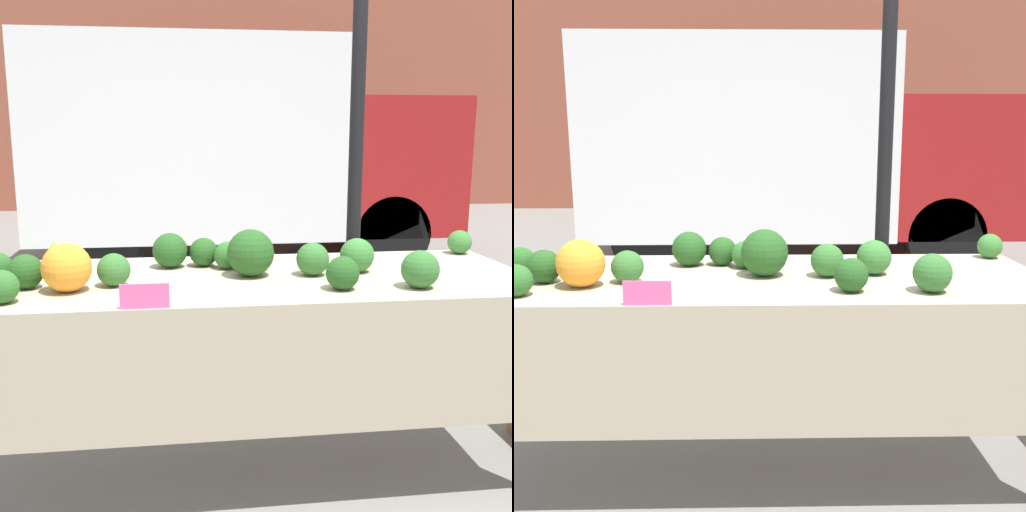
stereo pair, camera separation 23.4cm
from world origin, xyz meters
TOP-DOWN VIEW (x-y plane):
  - ground_plane at (0.00, 0.00)m, footprint 40.00×40.00m
  - building_facade at (0.00, 9.11)m, footprint 16.00×0.60m
  - tent_pole at (0.56, 0.59)m, footprint 0.07×0.07m
  - parked_truck at (0.24, 4.33)m, footprint 4.26×2.29m
  - market_table at (0.00, -0.06)m, footprint 2.17×0.83m
  - orange_cauliflower at (-0.69, -0.16)m, footprint 0.18×0.18m
  - romanesco_head at (-0.79, 0.12)m, footprint 0.17×0.17m
  - broccoli_head_0 at (0.22, -0.02)m, footprint 0.13×0.13m
  - broccoli_head_1 at (0.57, -0.26)m, footprint 0.14×0.14m
  - broccoli_head_2 at (-0.02, -0.00)m, footprint 0.19×0.19m
  - broccoli_head_3 at (-0.10, 0.14)m, footprint 0.11×0.11m
  - broccoli_head_4 at (-0.88, -0.28)m, footprint 0.11×0.11m
  - broccoli_head_5 at (-0.34, 0.20)m, footprint 0.15×0.15m
  - broccoli_head_6 at (0.28, -0.25)m, footprint 0.12×0.12m
  - broccoli_head_7 at (-0.54, -0.09)m, footprint 0.12×0.12m
  - broccoli_head_8 at (-0.85, -0.09)m, footprint 0.13×0.13m
  - broccoli_head_9 at (-0.98, 0.03)m, footprint 0.11×0.11m
  - broccoli_head_10 at (-0.20, 0.20)m, footprint 0.12×0.12m
  - broccoli_head_11 at (0.41, 0.02)m, footprint 0.14×0.14m
  - broccoli_head_12 at (1.00, 0.32)m, footprint 0.11×0.11m
  - price_sign at (-0.41, -0.40)m, footprint 0.16×0.01m

SIDE VIEW (x-z plane):
  - ground_plane at x=0.00m, z-range 0.00..0.00m
  - market_table at x=0.00m, z-range 0.31..1.11m
  - price_sign at x=-0.41m, z-range 0.81..0.89m
  - broccoli_head_12 at x=1.00m, z-range 0.81..0.92m
  - broccoli_head_4 at x=-0.88m, z-range 0.81..0.92m
  - broccoli_head_9 at x=-0.98m, z-range 0.81..0.92m
  - broccoli_head_3 at x=-0.10m, z-range 0.81..0.92m
  - broccoli_head_10 at x=-0.20m, z-range 0.81..0.93m
  - broccoli_head_6 at x=0.28m, z-range 0.81..0.93m
  - broccoli_head_7 at x=-0.54m, z-range 0.81..0.93m
  - broccoli_head_8 at x=-0.85m, z-range 0.81..0.93m
  - broccoli_head_0 at x=0.22m, z-range 0.81..0.94m
  - romanesco_head at x=-0.79m, z-range 0.81..0.94m
  - broccoli_head_11 at x=0.41m, z-range 0.81..0.94m
  - broccoli_head_1 at x=0.57m, z-range 0.81..0.94m
  - broccoli_head_5 at x=-0.34m, z-range 0.81..0.95m
  - orange_cauliflower at x=-0.69m, z-range 0.81..0.98m
  - broccoli_head_2 at x=-0.02m, z-range 0.81..0.99m
  - parked_truck at x=0.24m, z-range 0.09..2.33m
  - tent_pole at x=0.56m, z-range 0.00..2.71m
  - building_facade at x=0.00m, z-range 0.00..5.23m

